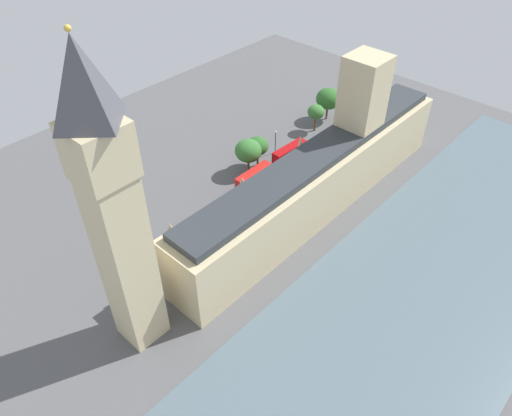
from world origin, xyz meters
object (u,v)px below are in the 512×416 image
plane_tree_corner (328,99)px  street_lamp_slot_13 (248,156)px  car_white_near_tower (203,229)px  car_black_trailing (168,245)px  car_silver_far_end (235,207)px  plane_tree_slot_11 (248,151)px  clock_tower (114,211)px  car_blue_kerbside (312,145)px  pedestrian_opposite_hall (314,167)px  double_decker_bus_by_river_gate (254,178)px  street_lamp_slot_14 (275,138)px  pedestrian_leading (318,168)px  plane_tree_slot_10 (316,112)px  plane_tree_slot_12 (258,146)px  double_decker_bus_midblock (290,154)px  parliament_building (323,173)px  pedestrian_under_trees (271,199)px

plane_tree_corner → street_lamp_slot_13: size_ratio=1.40×
car_white_near_tower → car_black_trailing: size_ratio=1.03×
car_silver_far_end → plane_tree_slot_11: (8.13, -12.95, 5.27)m
clock_tower → car_blue_kerbside: (13.66, -65.91, -26.56)m
car_silver_far_end → pedestrian_opposite_hall: bearing=-93.1°
car_blue_kerbside → double_decker_bus_by_river_gate: (-0.10, 22.94, 1.75)m
street_lamp_slot_13 → street_lamp_slot_14: bearing=-89.0°
car_blue_kerbside → pedestrian_leading: 10.20m
plane_tree_slot_10 → plane_tree_slot_11: bearing=89.6°
plane_tree_slot_12 → street_lamp_slot_14: bearing=-87.8°
car_silver_far_end → car_white_near_tower: size_ratio=0.87×
street_lamp_slot_13 → double_decker_bus_midblock: bearing=-117.6°
parliament_building → double_decker_bus_midblock: (15.75, -8.12, -6.09)m
plane_tree_slot_11 → street_lamp_slot_13: bearing=-3.3°
car_blue_kerbside → street_lamp_slot_14: bearing=-121.0°
parliament_building → double_decker_bus_midblock: size_ratio=7.49×
parliament_building → plane_tree_corner: size_ratio=8.47×
double_decker_bus_by_river_gate → plane_tree_corner: size_ratio=1.12×
double_decker_bus_midblock → pedestrian_leading: bearing=18.2°
car_blue_kerbside → car_silver_far_end: 32.21m
pedestrian_leading → street_lamp_slot_13: 18.02m
car_blue_kerbside → plane_tree_slot_12: bearing=-106.5°
street_lamp_slot_14 → pedestrian_opposite_hall: bearing=-175.0°
pedestrian_opposite_hall → pedestrian_under_trees: 16.75m
street_lamp_slot_14 → street_lamp_slot_13: bearing=91.0°
plane_tree_corner → plane_tree_slot_10: (-1.44, 7.59, -0.61)m
parliament_building → car_blue_kerbside: bearing=-48.3°
car_blue_kerbside → pedestrian_leading: (-7.34, 7.08, -0.14)m
car_silver_far_end → plane_tree_slot_11: 16.18m
car_white_near_tower → plane_tree_slot_11: plane_tree_slot_11 is taller
car_silver_far_end → car_black_trailing: bearing=89.3°
car_silver_far_end → pedestrian_opposite_hall: (-3.42, -24.56, -0.11)m
car_white_near_tower → plane_tree_slot_11: size_ratio=0.54×
car_blue_kerbside → street_lamp_slot_13: (5.48, 19.12, 3.76)m
clock_tower → street_lamp_slot_14: (19.32, -57.35, -22.71)m
plane_tree_slot_12 → double_decker_bus_by_river_gate: bearing=126.9°
car_silver_far_end → pedestrian_under_trees: (-3.77, -7.82, -0.18)m
parliament_building → double_decker_bus_by_river_gate: parliament_building is taller
plane_tree_slot_12 → street_lamp_slot_13: (0.09, 3.48, -1.15)m
plane_tree_slot_11 → plane_tree_corner: bearing=-87.9°
pedestrian_under_trees → street_lamp_slot_14: 20.35m
pedestrian_opposite_hall → plane_tree_slot_10: size_ratio=0.22×
car_blue_kerbside → plane_tree_slot_10: 10.47m
parliament_building → street_lamp_slot_14: (21.11, -8.77, -3.99)m
double_decker_bus_by_river_gate → car_black_trailing: double_decker_bus_by_river_gate is taller
pedestrian_leading → plane_tree_corner: (13.88, -22.38, 5.65)m
pedestrian_opposite_hall → plane_tree_slot_12: (11.67, 8.12, 5.02)m
double_decker_bus_midblock → car_silver_far_end: bearing=-79.5°
plane_tree_corner → street_lamp_slot_14: size_ratio=1.37×
plane_tree_slot_11 → street_lamp_slot_14: (0.39, -10.58, -1.42)m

